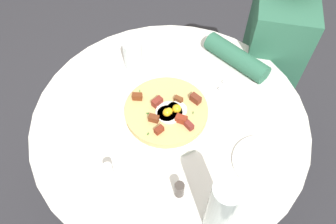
% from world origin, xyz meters
% --- Properties ---
extents(ground_plane, '(6.00, 6.00, 0.00)m').
position_xyz_m(ground_plane, '(0.00, 0.00, 0.00)').
color(ground_plane, '#2D2D33').
extents(dining_table, '(0.92, 0.92, 0.76)m').
position_xyz_m(dining_table, '(0.00, 0.00, 0.58)').
color(dining_table, silver).
rests_on(dining_table, ground_plane).
extents(person_seated, '(0.52, 0.42, 1.14)m').
position_xyz_m(person_seated, '(0.52, -0.34, 0.51)').
color(person_seated, '#2D2D33').
rests_on(person_seated, ground_plane).
extents(pizza_plate, '(0.33, 0.33, 0.01)m').
position_xyz_m(pizza_plate, '(-0.00, 0.01, 0.76)').
color(pizza_plate, silver).
rests_on(pizza_plate, dining_table).
extents(breakfast_pizza, '(0.27, 0.27, 0.05)m').
position_xyz_m(breakfast_pizza, '(-0.01, 0.01, 0.78)').
color(breakfast_pizza, tan).
rests_on(breakfast_pizza, pizza_plate).
extents(bread_plate, '(0.19, 0.19, 0.01)m').
position_xyz_m(bread_plate, '(-0.11, -0.31, 0.76)').
color(bread_plate, white).
rests_on(bread_plate, dining_table).
extents(napkin, '(0.18, 0.20, 0.00)m').
position_xyz_m(napkin, '(0.14, -0.24, 0.76)').
color(napkin, white).
rests_on(napkin, dining_table).
extents(fork, '(0.06, 0.18, 0.00)m').
position_xyz_m(fork, '(0.16, -0.24, 0.76)').
color(fork, silver).
rests_on(fork, napkin).
extents(knife, '(0.06, 0.18, 0.00)m').
position_xyz_m(knife, '(0.12, -0.23, 0.76)').
color(knife, silver).
rests_on(knife, napkin).
extents(water_glass, '(0.07, 0.07, 0.11)m').
position_xyz_m(water_glass, '(0.19, 0.18, 0.81)').
color(water_glass, silver).
rests_on(water_glass, dining_table).
extents(water_bottle, '(0.07, 0.07, 0.23)m').
position_xyz_m(water_bottle, '(-0.32, -0.19, 0.87)').
color(water_bottle, silver).
rests_on(water_bottle, dining_table).
extents(salt_shaker, '(0.03, 0.03, 0.06)m').
position_xyz_m(salt_shaker, '(-0.25, 0.13, 0.79)').
color(salt_shaker, white).
rests_on(salt_shaker, dining_table).
extents(pepper_shaker, '(0.03, 0.03, 0.06)m').
position_xyz_m(pepper_shaker, '(-0.26, -0.08, 0.78)').
color(pepper_shaker, '#3F3833').
rests_on(pepper_shaker, dining_table).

